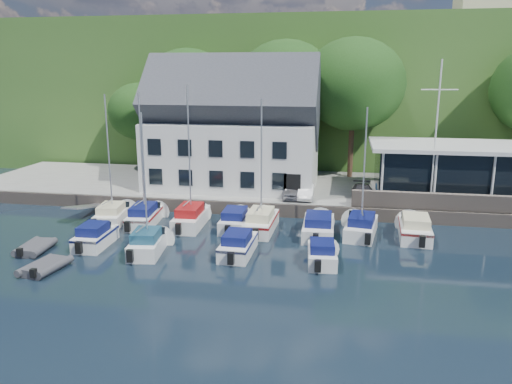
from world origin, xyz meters
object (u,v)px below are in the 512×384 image
Objects in this scene: boat_r2_0 at (95,235)px; boat_r2_3 at (322,252)px; boat_r1_5 at (319,224)px; boat_r1_4 at (261,163)px; car_white at (306,192)px; boat_r1_3 at (235,218)px; dinghy_0 at (35,246)px; harbor_building at (233,135)px; car_dgrey at (362,193)px; car_silver at (291,190)px; boat_r1_0 at (109,166)px; boat_r1_7 at (415,226)px; boat_r2_2 at (238,243)px; boat_r2_1 at (144,179)px; flagpole at (436,134)px; boat_r1_1 at (142,163)px; boat_r1_2 at (189,160)px; club_pavilion at (455,170)px; dinghy_1 at (45,265)px; boat_r1_6 at (364,169)px; car_blue at (390,190)px.

boat_r2_0 is 1.09× the size of boat_r2_3.
boat_r1_4 is at bearing 175.22° from boat_r1_5.
boat_r2_3 is (1.75, -10.76, -0.86)m from car_white.
dinghy_0 is at bearing -150.40° from boat_r1_3.
harbor_building is 11.92m from car_dgrey.
car_silver is 0.72× the size of boat_r2_0.
boat_r1_7 is at bearing -8.53° from boat_r1_0.
boat_r1_3 is 0.89× the size of boat_r1_5.
boat_r1_5 is at bearing 45.45° from boat_r2_2.
flagpole is at bearing 23.90° from boat_r2_1.
boat_r1_1 is (-20.30, -5.29, -1.77)m from flagpole.
boat_r2_2 is (4.40, -4.87, -4.04)m from boat_r1_2.
car_white is at bearing 148.83° from boat_r1_7.
boat_r1_5 is at bearing -10.73° from boat_r1_0.
club_pavilion is at bearing 27.02° from boat_r2_0.
boat_r1_4 is at bearing -116.25° from car_white.
boat_r1_3 is at bearing -152.60° from club_pavilion.
car_dgrey is 0.73× the size of boat_r2_2.
dinghy_0 is 1.00× the size of dinghy_1.
car_dgrey is at bearing 175.57° from flagpole.
boat_r1_6 is at bearing 34.78° from boat_r2_2.
harbor_building is 14.60m from boat_r2_1.
flagpole is 1.16× the size of boat_r1_6.
car_white is 14.25m from boat_r2_1.
boat_r1_0 is 2.55m from boat_r1_1.
car_silver is at bearing -31.97° from harbor_building.
boat_r1_2 is (-11.95, -5.59, 3.18)m from car_dgrey.
boat_r1_4 is at bearing 83.46° from boat_r2_2.
boat_r1_6 is at bearing -53.10° from car_white.
flagpole is at bearing 14.95° from boat_r1_2.
dinghy_1 is (-19.58, -15.48, -1.35)m from car_blue.
boat_r1_2 is at bearing 176.40° from boat_r1_5.
boat_r1_1 reaches higher than boat_r2_2.
boat_r1_0 is at bearing -159.44° from car_white.
boat_r2_0 is 0.55× the size of boat_r2_1.
car_blue is 1.41× the size of dinghy_1.
club_pavilion reaches higher than boat_r2_3.
boat_r2_3 reaches higher than dinghy_0.
dinghy_1 is at bearing -108.89° from boat_r1_1.
flagpole is (9.23, -0.14, 4.69)m from car_white.
boat_r1_6 is at bearing 13.87° from dinghy_0.
harbor_building is at bearing 101.99° from boat_r1_3.
boat_r1_7 is at bearing -58.83° from car_dgrey.
boat_r1_1 is 3.15× the size of dinghy_0.
harbor_building is at bearing 148.57° from boat_r1_6.
boat_r2_0 is at bearing -178.37° from boat_r2_2.
car_white is 10.75m from boat_r2_2.
boat_r1_3 is 1.05× the size of boat_r2_2.
boat_r1_4 is 1.90× the size of boat_r2_0.
car_blue is at bearing 25.70° from dinghy_0.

